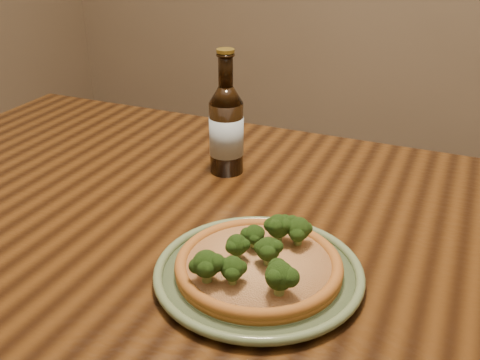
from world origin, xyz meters
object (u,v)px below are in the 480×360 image
at_px(table, 242,266).
at_px(pizza, 259,263).
at_px(plate, 259,273).
at_px(beer_bottle, 226,129).

bearing_deg(table, pizza, -58.91).
xyz_separation_m(plate, beer_bottle, (-0.20, 0.32, 0.08)).
xyz_separation_m(table, plate, (0.09, -0.14, 0.10)).
bearing_deg(pizza, table, 121.09).
bearing_deg(table, plate, -58.80).
distance_m(plate, pizza, 0.02).
bearing_deg(beer_bottle, pizza, -37.80).
bearing_deg(pizza, plate, 105.10).
relative_size(table, pizza, 6.58).
distance_m(table, plate, 0.20).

